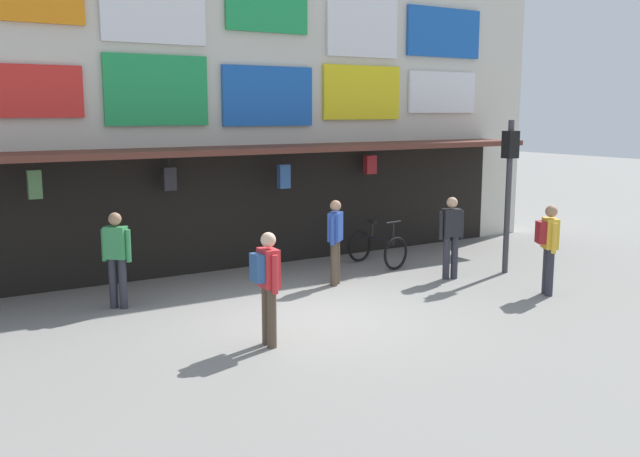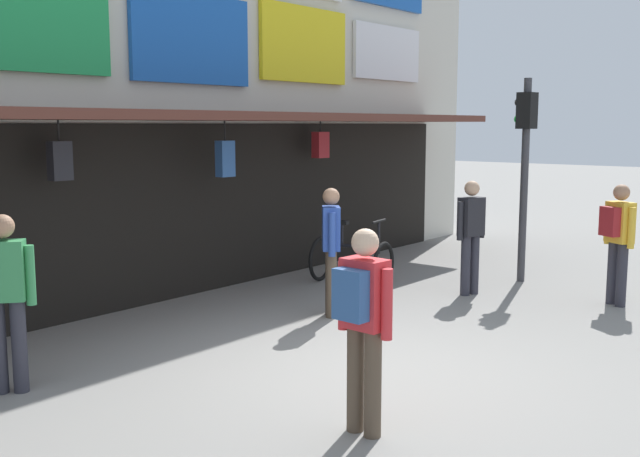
# 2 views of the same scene
# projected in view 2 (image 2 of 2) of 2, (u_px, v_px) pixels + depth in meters

# --- Properties ---
(ground_plane) EXTENTS (80.00, 80.00, 0.00)m
(ground_plane) POSITION_uv_depth(u_px,v_px,m) (366.00, 369.00, 7.64)
(ground_plane) COLOR gray
(shopfront) EXTENTS (18.00, 2.60, 8.00)m
(shopfront) POSITION_uv_depth(u_px,v_px,m) (91.00, 13.00, 9.95)
(shopfront) COLOR beige
(shopfront) RESTS_ON ground
(traffic_light_far) EXTENTS (0.28, 0.33, 3.20)m
(traffic_light_far) POSITION_uv_depth(u_px,v_px,m) (525.00, 147.00, 11.64)
(traffic_light_far) COLOR #38383D
(traffic_light_far) RESTS_ON ground
(bicycle_parked) EXTENTS (0.91, 1.27, 1.05)m
(bicycle_parked) POSITION_uv_depth(u_px,v_px,m) (352.00, 260.00, 11.62)
(bicycle_parked) COLOR black
(bicycle_parked) RESTS_ON ground
(pedestrian_in_purple) EXTENTS (0.42, 0.40, 1.68)m
(pedestrian_in_purple) POSITION_uv_depth(u_px,v_px,m) (6.00, 293.00, 6.84)
(pedestrian_in_purple) COLOR #2D2D38
(pedestrian_in_purple) RESTS_ON ground
(pedestrian_in_green) EXTENTS (0.46, 0.48, 1.68)m
(pedestrian_in_green) POSITION_uv_depth(u_px,v_px,m) (618.00, 235.00, 10.19)
(pedestrian_in_green) COLOR #2D2D38
(pedestrian_in_green) RESTS_ON ground
(pedestrian_in_blue) EXTENTS (0.51, 0.31, 1.68)m
(pedestrian_in_blue) POSITION_uv_depth(u_px,v_px,m) (471.00, 231.00, 10.85)
(pedestrian_in_blue) COLOR #2D2D38
(pedestrian_in_blue) RESTS_ON ground
(pedestrian_in_black) EXTENTS (0.37, 0.53, 1.68)m
(pedestrian_in_black) POSITION_uv_depth(u_px,v_px,m) (363.00, 316.00, 5.89)
(pedestrian_in_black) COLOR brown
(pedestrian_in_black) RESTS_ON ground
(pedestrian_in_yellow) EXTENTS (0.42, 0.40, 1.68)m
(pedestrian_in_yellow) POSITION_uv_depth(u_px,v_px,m) (331.00, 244.00, 9.63)
(pedestrian_in_yellow) COLOR brown
(pedestrian_in_yellow) RESTS_ON ground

